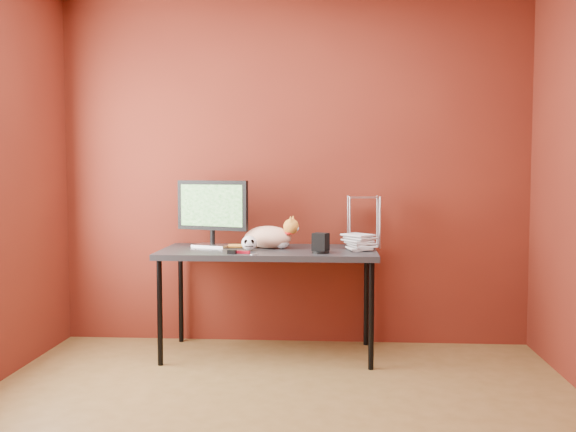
# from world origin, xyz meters

# --- Properties ---
(room) EXTENTS (3.52, 3.52, 2.61)m
(room) POSITION_xyz_m (0.00, 0.00, 1.45)
(room) COLOR brown
(room) RESTS_ON ground
(desk) EXTENTS (1.50, 0.70, 0.75)m
(desk) POSITION_xyz_m (-0.15, 1.37, 0.70)
(desk) COLOR black
(desk) RESTS_ON ground
(monitor) EXTENTS (0.54, 0.25, 0.48)m
(monitor) POSITION_xyz_m (-0.57, 1.47, 1.02)
(monitor) COLOR #B6B6BB
(monitor) RESTS_ON desk
(cat) EXTENTS (0.51, 0.26, 0.24)m
(cat) POSITION_xyz_m (-0.15, 1.43, 0.83)
(cat) COLOR #D1682C
(cat) RESTS_ON desk
(skull_mug) EXTENTS (0.11, 0.11, 0.10)m
(skull_mug) POSITION_xyz_m (-0.28, 1.28, 0.80)
(skull_mug) COLOR white
(skull_mug) RESTS_ON desk
(speaker) EXTENTS (0.12, 0.12, 0.13)m
(speaker) POSITION_xyz_m (0.22, 1.18, 0.81)
(speaker) COLOR black
(speaker) RESTS_ON desk
(book_stack) EXTENTS (0.25, 0.25, 1.22)m
(book_stack) POSITION_xyz_m (0.42, 1.37, 1.36)
(book_stack) COLOR beige
(book_stack) RESTS_ON desk
(wire_rack) EXTENTS (0.23, 0.19, 0.37)m
(wire_rack) POSITION_xyz_m (0.52, 1.55, 0.93)
(wire_rack) COLOR #B6B6BB
(wire_rack) RESTS_ON desk
(pocket_knife) EXTENTS (0.09, 0.04, 0.02)m
(pocket_knife) POSITION_xyz_m (-0.30, 1.13, 0.76)
(pocket_knife) COLOR maroon
(pocket_knife) RESTS_ON desk
(black_gadget) EXTENTS (0.06, 0.04, 0.03)m
(black_gadget) POSITION_xyz_m (-0.37, 1.10, 0.76)
(black_gadget) COLOR black
(black_gadget) RESTS_ON desk
(washer) EXTENTS (0.05, 0.05, 0.00)m
(washer) POSITION_xyz_m (-0.22, 1.08, 0.75)
(washer) COLOR #B6B6BB
(washer) RESTS_ON desk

